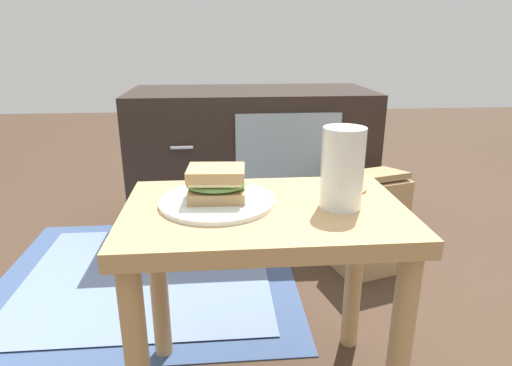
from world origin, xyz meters
TOP-DOWN VIEW (x-y plane):
  - side_table at (0.00, 0.00)m, footprint 0.56×0.36m
  - tv_cabinet at (0.04, 0.95)m, footprint 0.96×0.46m
  - area_rug at (-0.34, 0.53)m, footprint 0.99×0.88m
  - plate at (-0.09, 0.02)m, footprint 0.23×0.23m
  - sandwich_front at (-0.09, 0.02)m, footprint 0.12×0.10m
  - beer_glass at (0.15, -0.01)m, footprint 0.08×0.08m
  - coaster at (0.19, 0.08)m, footprint 0.08×0.08m
  - paper_bag at (0.41, 0.53)m, footprint 0.25×0.22m

SIDE VIEW (x-z plane):
  - area_rug at x=-0.34m, z-range 0.00..0.01m
  - paper_bag at x=0.41m, z-range -0.01..0.36m
  - tv_cabinet at x=0.04m, z-range 0.00..0.58m
  - side_table at x=0.00m, z-range 0.14..0.60m
  - coaster at x=0.19m, z-range 0.46..0.47m
  - plate at x=-0.09m, z-range 0.46..0.47m
  - sandwich_front at x=-0.09m, z-range 0.47..0.54m
  - beer_glass at x=0.15m, z-range 0.46..0.62m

